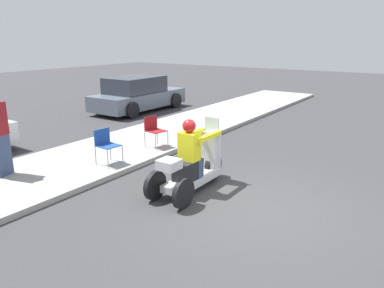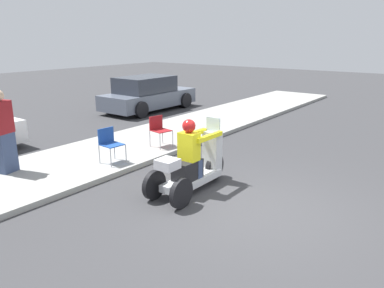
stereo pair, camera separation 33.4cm
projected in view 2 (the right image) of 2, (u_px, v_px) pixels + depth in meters
name	position (u px, v px, depth m)	size (l,w,h in m)	color
ground_plane	(252.00, 210.00, 6.72)	(60.00, 60.00, 0.00)	#38383A
sidewalk_strip	(89.00, 159.00, 9.36)	(28.00, 2.80, 0.12)	#9E9E99
motorcycle_trike	(192.00, 165.00, 7.44)	(2.15, 0.76, 1.49)	black
spectator_mid_group	(3.00, 133.00, 8.06)	(0.49, 0.37, 1.82)	#38476B
folding_chair_curbside	(159.00, 128.00, 10.13)	(0.53, 0.53, 0.82)	#A5A8AD
folding_chair_set_back	(109.00, 142.00, 8.80)	(0.50, 0.50, 0.82)	#A5A8AD
parked_car_lot_center	(148.00, 94.00, 15.73)	(4.26, 1.97, 1.43)	slate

